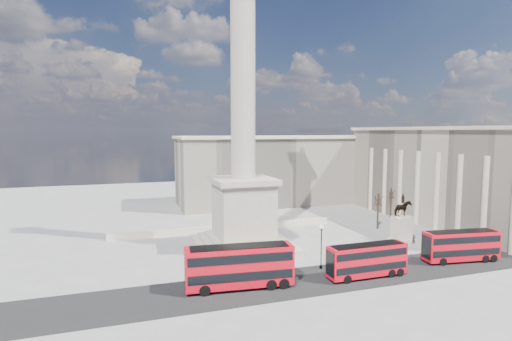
{
  "coord_description": "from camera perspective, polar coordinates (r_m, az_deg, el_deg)",
  "views": [
    {
      "loc": [
        -16.74,
        -51.75,
        17.77
      ],
      "look_at": [
        0.92,
        1.72,
        12.2
      ],
      "focal_mm": 28.0,
      "sensor_mm": 36.0,
      "label": 1
    }
  ],
  "objects": [
    {
      "name": "nelsons_column",
      "position": [
        59.37,
        -1.84,
        0.96
      ],
      "size": [
        14.0,
        14.0,
        49.85
      ],
      "color": "#BCB19D",
      "rests_on": "ground"
    },
    {
      "name": "pedestrian_standing",
      "position": [
        70.78,
        27.2,
        -8.72
      ],
      "size": [
        1.18,
        1.17,
        1.92
      ],
      "primitive_type": "imported",
      "rotation": [
        0.0,
        0.0,
        3.88
      ],
      "color": "#292823",
      "rests_on": "ground"
    },
    {
      "name": "ground",
      "position": [
        57.22,
        -0.34,
        -12.44
      ],
      "size": [
        180.0,
        180.0,
        0.0
      ],
      "primitive_type": "plane",
      "color": "#999791",
      "rests_on": "ground"
    },
    {
      "name": "red_bus_b",
      "position": [
        51.54,
        15.63,
        -12.21
      ],
      "size": [
        10.11,
        2.45,
        4.1
      ],
      "rotation": [
        0.0,
        0.0,
        0.0
      ],
      "color": "red",
      "rests_on": "ground"
    },
    {
      "name": "building_northeast",
      "position": [
        99.28,
        3.53,
        0.18
      ],
      "size": [
        51.0,
        17.0,
        16.6
      ],
      "color": "#B6AC95",
      "rests_on": "ground"
    },
    {
      "name": "equestrian_statue",
      "position": [
        69.3,
        20.13,
        -7.29
      ],
      "size": [
        3.69,
        2.76,
        7.76
      ],
      "color": "beige",
      "rests_on": "ground"
    },
    {
      "name": "bare_tree_far",
      "position": [
        86.8,
        18.73,
        -3.06
      ],
      "size": [
        1.58,
        1.58,
        6.44
      ],
      "rotation": [
        0.0,
        0.0,
        0.37
      ],
      "color": "#332319",
      "rests_on": "ground"
    },
    {
      "name": "red_bus_c",
      "position": [
        62.04,
        27.29,
        -9.5
      ],
      "size": [
        10.71,
        3.76,
        4.25
      ],
      "rotation": [
        0.0,
        0.0,
        -0.13
      ],
      "color": "red",
      "rests_on": "ground"
    },
    {
      "name": "building_east",
      "position": [
        87.73,
        26.58,
        -0.47
      ],
      "size": [
        19.0,
        46.0,
        18.6
      ],
      "color": "#B6AC95",
      "rests_on": "ground"
    },
    {
      "name": "red_bus_a",
      "position": [
        46.3,
        -2.3,
        -13.49
      ],
      "size": [
        12.4,
        3.96,
        4.94
      ],
      "rotation": [
        0.0,
        0.0,
        -0.1
      ],
      "color": "red",
      "rests_on": "ground"
    },
    {
      "name": "balustrade_wall",
      "position": [
        71.88,
        -4.32,
        -8.23
      ],
      "size": [
        40.0,
        0.6,
        1.1
      ],
      "primitive_type": "cube",
      "color": "beige",
      "rests_on": "ground"
    },
    {
      "name": "pedestrian_walking",
      "position": [
        68.51,
        21.6,
        -9.12
      ],
      "size": [
        0.6,
        0.42,
        1.55
      ],
      "primitive_type": "imported",
      "rotation": [
        0.0,
        0.0,
        -0.09
      ],
      "color": "#292823",
      "rests_on": "ground"
    },
    {
      "name": "pedestrian_crossing",
      "position": [
        56.04,
        3.9,
        -12.01
      ],
      "size": [
        0.94,
        0.89,
        1.57
      ],
      "primitive_type": "imported",
      "rotation": [
        0.0,
        0.0,
        2.43
      ],
      "color": "#292823",
      "rests_on": "ground"
    },
    {
      "name": "asphalt_road",
      "position": [
        50.31,
        8.94,
        -15.1
      ],
      "size": [
        120.0,
        9.0,
        0.01
      ],
      "primitive_type": "cube",
      "color": "#252525",
      "rests_on": "ground"
    },
    {
      "name": "bare_tree_mid",
      "position": [
        75.8,
        17.06,
        -3.99
      ],
      "size": [
        1.81,
        1.81,
        6.85
      ],
      "rotation": [
        0.0,
        0.0,
        -0.43
      ],
      "color": "#332319",
      "rests_on": "ground"
    },
    {
      "name": "victorian_lamp",
      "position": [
        52.94,
        9.31,
        -10.19
      ],
      "size": [
        0.49,
        0.49,
        5.75
      ],
      "rotation": [
        0.0,
        0.0,
        -0.43
      ],
      "color": "black",
      "rests_on": "ground"
    },
    {
      "name": "bare_tree_near",
      "position": [
        75.31,
        28.93,
        -3.69
      ],
      "size": [
        1.88,
        1.88,
        8.21
      ],
      "rotation": [
        0.0,
        0.0,
        0.19
      ],
      "color": "#332319",
      "rests_on": "ground"
    }
  ]
}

